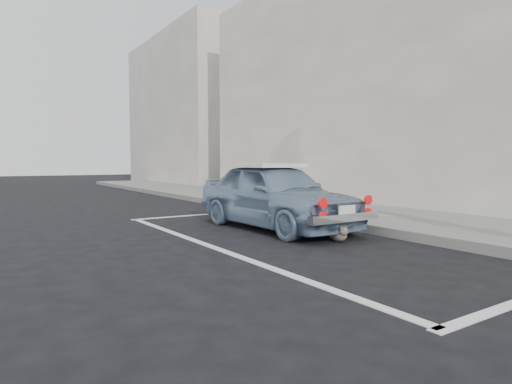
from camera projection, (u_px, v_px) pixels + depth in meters
ground at (451, 291)px, 3.95m from camera, size 80.00×80.00×0.00m
sidewalk at (453, 227)px, 7.37m from camera, size 2.80×40.00×0.15m
shop_building at (456, 69)px, 10.50m from camera, size 3.50×18.00×7.00m
building_far at (188, 112)px, 23.84m from camera, size 3.50×10.00×8.00m
pline_front at (197, 215)px, 9.66m from camera, size 3.00×0.12×0.01m
pline_side at (214, 248)px, 5.97m from camera, size 0.12×7.00×0.01m
retro_coupe at (275, 195)px, 7.69m from camera, size 1.49×3.57×1.20m
cat at (339, 234)px, 6.41m from camera, size 0.31×0.49×0.27m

